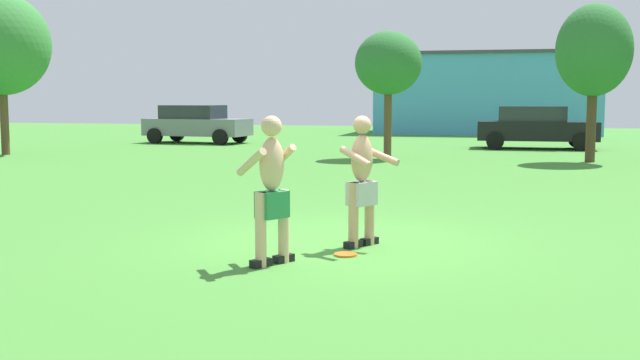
# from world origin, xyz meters

# --- Properties ---
(ground_plane) EXTENTS (80.00, 80.00, 0.00)m
(ground_plane) POSITION_xyz_m (0.00, 0.00, 0.00)
(ground_plane) COLOR #428433
(player_near) EXTENTS (0.77, 0.77, 1.69)m
(player_near) POSITION_xyz_m (0.28, -0.22, 0.89)
(player_near) COLOR black
(player_near) RESTS_ON ground_plane
(player_in_green) EXTENTS (0.72, 0.79, 1.71)m
(player_in_green) POSITION_xyz_m (-0.53, -1.52, 0.90)
(player_in_green) COLOR black
(player_in_green) RESTS_ON ground_plane
(frisbee) EXTENTS (0.28, 0.28, 0.03)m
(frisbee) POSITION_xyz_m (0.20, -0.84, 0.01)
(frisbee) COLOR orange
(frisbee) RESTS_ON ground_plane
(car_gray_mid_lot) EXTENTS (4.45, 2.36, 1.58)m
(car_gray_mid_lot) POSITION_xyz_m (-10.52, 19.90, 0.82)
(car_gray_mid_lot) COLOR slate
(car_gray_mid_lot) RESTS_ON ground_plane
(car_black_far_end) EXTENTS (4.31, 2.04, 1.58)m
(car_black_far_end) POSITION_xyz_m (3.14, 19.63, 0.82)
(car_black_far_end) COLOR black
(car_black_far_end) RESTS_ON ground_plane
(outbuilding_behind_lot) EXTENTS (11.68, 6.21, 4.22)m
(outbuilding_behind_lot) POSITION_xyz_m (1.02, 31.86, 2.12)
(outbuilding_behind_lot) COLOR #4C9ED1
(outbuilding_behind_lot) RESTS_ON ground_plane
(tree_left_field) EXTENTS (3.19, 3.19, 5.32)m
(tree_left_field) POSITION_xyz_m (-14.17, 12.36, 3.64)
(tree_left_field) COLOR brown
(tree_left_field) RESTS_ON ground_plane
(tree_behind_players) EXTENTS (2.09, 2.09, 3.97)m
(tree_behind_players) POSITION_xyz_m (-1.55, 13.95, 2.95)
(tree_behind_players) COLOR brown
(tree_behind_players) RESTS_ON ground_plane
(tree_near_building) EXTENTS (2.19, 2.19, 4.64)m
(tree_near_building) POSITION_xyz_m (4.50, 13.96, 3.26)
(tree_near_building) COLOR #4C3823
(tree_near_building) RESTS_ON ground_plane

